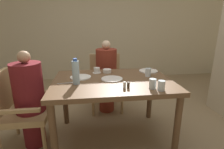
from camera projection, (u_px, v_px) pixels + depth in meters
ground_plane at (112, 137)px, 2.23m from camera, size 16.00×16.00×0.00m
wall_back at (99, 23)px, 4.29m from camera, size 8.00×0.06×2.80m
dining_table at (113, 87)px, 2.04m from camera, size 1.35×0.96×0.77m
chair_left_side at (18, 107)px, 1.96m from camera, size 0.51×0.51×0.90m
diner_in_left_chair at (30, 100)px, 1.95m from camera, size 0.32×0.32×1.12m
chair_far_side at (106, 79)px, 2.92m from camera, size 0.51×0.51×0.90m
diner_in_far_chair at (106, 76)px, 2.76m from camera, size 0.32×0.32×1.15m
plate_main_left at (81, 77)px, 2.09m from camera, size 0.25×0.25×0.01m
plate_main_right at (112, 79)px, 2.02m from camera, size 0.25×0.25×0.01m
plate_dessert_center at (148, 71)px, 2.36m from camera, size 0.25×0.25×0.01m
teacup_with_saucer at (97, 71)px, 2.28m from camera, size 0.11×0.11×0.07m
bowl_small at (107, 71)px, 2.30m from camera, size 0.11×0.11×0.04m
water_bottle at (76, 72)px, 1.84m from camera, size 0.08×0.08×0.28m
glass_tall_near at (161, 86)px, 1.68m from camera, size 0.07×0.07×0.10m
glass_tall_mid at (153, 84)px, 1.73m from camera, size 0.07×0.07×0.10m
glass_tall_far at (148, 72)px, 2.13m from camera, size 0.07×0.07×0.10m
salt_shaker at (124, 85)px, 1.74m from camera, size 0.03×0.03×0.07m
pepper_shaker at (128, 85)px, 1.75m from camera, size 0.03×0.03×0.06m
fork_beside_plate at (67, 83)px, 1.90m from camera, size 0.17×0.04×0.00m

